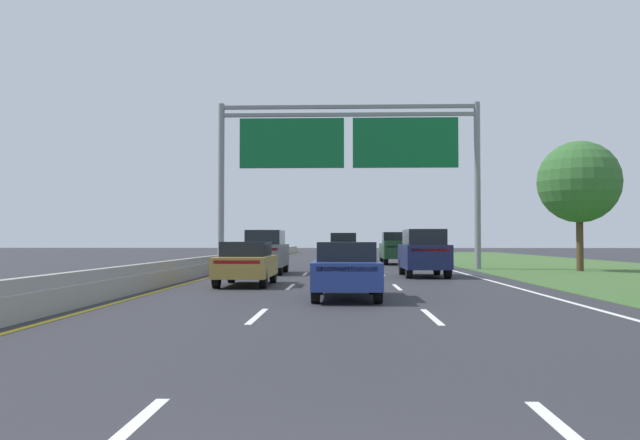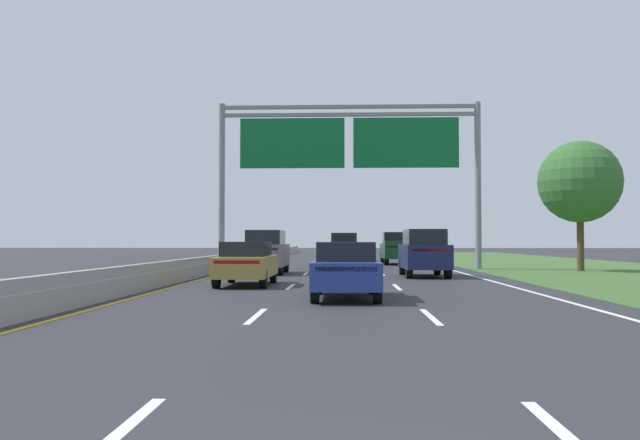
{
  "view_description": "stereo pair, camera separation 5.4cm",
  "coord_description": "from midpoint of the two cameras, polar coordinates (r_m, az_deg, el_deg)",
  "views": [
    {
      "loc": [
        -0.03,
        -3.78,
        1.61
      ],
      "look_at": [
        -0.87,
        20.99,
        2.37
      ],
      "focal_mm": 37.63,
      "sensor_mm": 36.0,
      "label": 1
    },
    {
      "loc": [
        0.03,
        -3.78,
        1.61
      ],
      "look_at": [
        -0.87,
        20.99,
        2.37
      ],
      "focal_mm": 37.63,
      "sensor_mm": 36.0,
      "label": 2
    }
  ],
  "objects": [
    {
      "name": "car_gold_left_lane_sedan",
      "position": [
        24.25,
        -6.33,
        -3.63
      ],
      "size": [
        1.84,
        4.41,
        1.57
      ],
      "rotation": [
        0.0,
        0.0,
        1.57
      ],
      "color": "#A38438",
      "rests_on": "ground"
    },
    {
      "name": "median_barrier_concrete",
      "position": [
        39.36,
        -7.72,
        -3.58
      ],
      "size": [
        0.6,
        110.0,
        0.85
      ],
      "color": "#99968E",
      "rests_on": "ground"
    },
    {
      "name": "roadside_tree_mid",
      "position": [
        37.81,
        21.13,
        3.03
      ],
      "size": [
        4.3,
        4.3,
        6.86
      ],
      "color": "#4C3823",
      "rests_on": "ground"
    },
    {
      "name": "lane_striping",
      "position": [
        38.36,
        1.95,
        -4.17
      ],
      "size": [
        11.96,
        106.0,
        0.01
      ],
      "color": "white",
      "rests_on": "ground"
    },
    {
      "name": "ground_plane",
      "position": [
        38.82,
        1.95,
        -4.14
      ],
      "size": [
        220.0,
        220.0,
        0.0
      ],
      "primitive_type": "plane",
      "color": "#2B2B30"
    },
    {
      "name": "car_black_centre_lane_suv",
      "position": [
        44.31,
        1.96,
        -2.43
      ],
      "size": [
        1.9,
        4.7,
        2.11
      ],
      "rotation": [
        0.0,
        0.0,
        1.57
      ],
      "color": "black",
      "rests_on": "ground"
    },
    {
      "name": "car_grey_left_lane_suv",
      "position": [
        32.77,
        -4.67,
        -2.66
      ],
      "size": [
        1.9,
        4.7,
        2.11
      ],
      "rotation": [
        0.0,
        0.0,
        1.57
      ],
      "color": "slate",
      "rests_on": "ground"
    },
    {
      "name": "pickup_truck_darkgreen",
      "position": [
        46.2,
        6.46,
        -2.42
      ],
      "size": [
        2.04,
        5.42,
        2.2
      ],
      "rotation": [
        0.0,
        0.0,
        1.58
      ],
      "color": "#193D23",
      "rests_on": "ground"
    },
    {
      "name": "overhead_sign_gantry",
      "position": [
        38.63,
        2.39,
        5.93
      ],
      "size": [
        15.06,
        0.42,
        9.54
      ],
      "color": "gray",
      "rests_on": "ground"
    },
    {
      "name": "car_blue_centre_lane_sedan",
      "position": [
        18.72,
        2.16,
        -4.19
      ],
      "size": [
        1.83,
        4.41,
        1.57
      ],
      "rotation": [
        0.0,
        0.0,
        1.57
      ],
      "color": "navy",
      "rests_on": "ground"
    },
    {
      "name": "car_navy_right_lane_suv",
      "position": [
        30.43,
        8.75,
        -2.71
      ],
      "size": [
        1.92,
        4.71,
        2.11
      ],
      "rotation": [
        0.0,
        0.0,
        1.57
      ],
      "color": "#161E47",
      "rests_on": "ground"
    },
    {
      "name": "grass_verge_right",
      "position": [
        41.25,
        21.77,
        -3.87
      ],
      "size": [
        14.0,
        110.0,
        0.02
      ],
      "primitive_type": "cube",
      "color": "#3D602D",
      "rests_on": "ground"
    }
  ]
}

